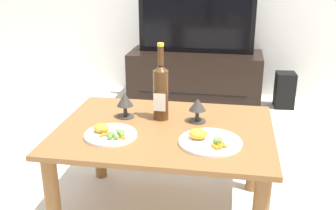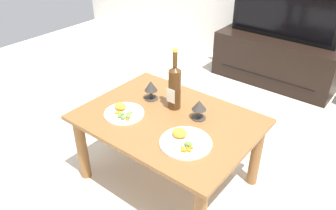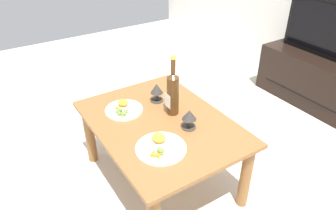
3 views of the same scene
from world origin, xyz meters
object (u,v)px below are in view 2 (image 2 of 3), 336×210
tv_stand (276,60)px  tv_screen (284,12)px  dinner_plate_left (124,113)px  goblet_right (199,106)px  wine_bottle (175,86)px  dining_table (168,130)px  dinner_plate_right (185,141)px  goblet_left (151,87)px

tv_stand → tv_screen: tv_screen is taller
tv_stand → dinner_plate_left: (-0.20, -1.97, 0.28)m
goblet_right → wine_bottle: bearing=177.9°
dining_table → dinner_plate_right: 0.29m
dinner_plate_right → dinner_plate_left: bearing=-179.8°
tv_stand → dinner_plate_right: 2.01m
goblet_right → dinner_plate_left: (-0.38, -0.25, -0.07)m
wine_bottle → goblet_right: size_ratio=3.20×
wine_bottle → dining_table: bearing=-71.1°
tv_stand → dinner_plate_left: dinner_plate_left is taller
goblet_left → dinner_plate_right: 0.52m
dinner_plate_left → dinner_plate_right: 0.46m
tv_stand → goblet_right: size_ratio=9.80×
dinner_plate_right → goblet_left: bearing=151.5°
dinner_plate_left → tv_screen: bearing=84.3°
wine_bottle → dinner_plate_left: 0.35m
dining_table → goblet_left: size_ratio=7.98×
dinner_plate_left → goblet_right: bearing=33.1°
goblet_left → dinner_plate_right: (0.46, -0.25, -0.07)m
tv_stand → wine_bottle: size_ratio=3.06×
tv_stand → dining_table: bearing=-88.9°
goblet_left → goblet_right: goblet_left is taller
tv_screen → tv_stand: bearing=90.0°
dinner_plate_right → tv_stand: bearing=97.6°
tv_screen → goblet_left: tv_screen is taller
tv_screen → dinner_plate_right: size_ratio=3.66×
dining_table → tv_stand: (-0.04, 1.83, -0.17)m
dining_table → goblet_left: goblet_left is taller
wine_bottle → dinner_plate_right: bearing=-43.5°
tv_screen → goblet_left: bearing=-96.4°
tv_stand → goblet_right: (0.18, -1.72, 0.35)m
dining_table → tv_stand: 1.84m
tv_screen → dinner_plate_left: 1.99m
goblet_left → dinner_plate_right: goblet_left is taller
dining_table → tv_screen: bearing=91.1°
dining_table → goblet_left: bearing=154.3°
tv_stand → tv_screen: bearing=-90.0°
dining_table → dinner_plate_right: dinner_plate_right is taller
goblet_right → dinner_plate_right: (0.08, -0.25, -0.07)m
tv_stand → goblet_right: bearing=-83.9°
goblet_left → goblet_right: (0.38, 0.00, -0.00)m
tv_stand → tv_screen: (0.00, -0.00, 0.49)m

